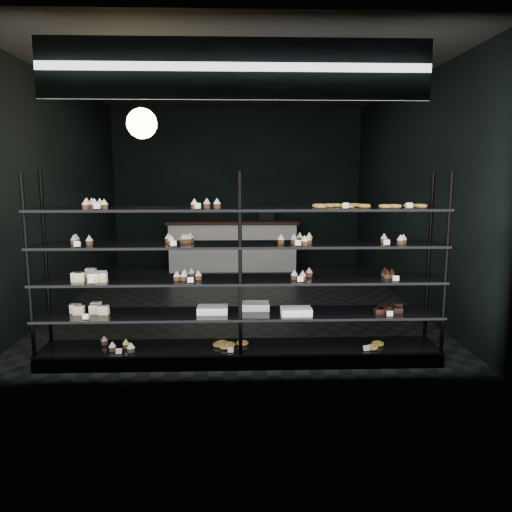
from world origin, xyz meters
name	(u,v)px	position (x,y,z in m)	size (l,w,h in m)	color
room	(237,194)	(0.00, 0.00, 1.60)	(5.01, 6.01, 3.20)	black
display_shelf	(238,301)	(0.01, -2.45, 0.63)	(4.00, 0.50, 1.91)	black
signage	(235,69)	(0.00, -2.93, 2.75)	(3.30, 0.05, 0.50)	#0D1D43
pendant_lamp	(142,123)	(-1.07, -1.43, 2.45)	(0.34, 0.34, 0.90)	black
service_counter	(233,245)	(-0.09, 2.50, 0.50)	(2.56, 0.65, 1.23)	silver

